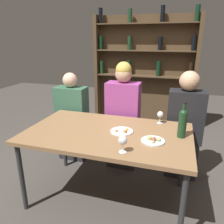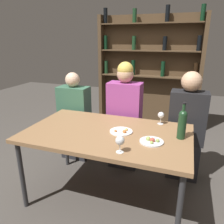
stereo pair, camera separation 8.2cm
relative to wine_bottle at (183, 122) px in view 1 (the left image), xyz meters
The scene contains 11 objects.
ground_plane 1.10m from the wine_bottle, behind, with size 10.00×10.00×0.00m, color #47423D.
dining_table 0.69m from the wine_bottle, behind, with size 1.54×0.91×0.73m.
wine_rack_wall 2.09m from the wine_bottle, 108.48° to the left, with size 1.76×0.21×2.06m.
wine_bottle is the anchor object (origin of this frame).
wine_glass_0 0.36m from the wine_bottle, 127.09° to the left, with size 0.06×0.06×0.13m.
wine_glass_1 0.60m from the wine_bottle, 135.72° to the right, with size 0.07×0.07×0.14m.
food_plate_0 0.31m from the wine_bottle, 143.76° to the right, with size 0.20×0.20×0.04m.
food_plate_1 0.55m from the wine_bottle, behind, with size 0.21×0.21×0.04m.
seated_person_left 1.50m from the wine_bottle, 157.78° to the left, with size 0.40×0.22×1.17m.
seated_person_center 0.90m from the wine_bottle, 140.53° to the left, with size 0.39×0.22×1.32m.
seated_person_right 0.62m from the wine_bottle, 85.32° to the left, with size 0.39×0.22×1.25m.
Camera 1 is at (0.59, -1.79, 1.56)m, focal length 35.00 mm.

